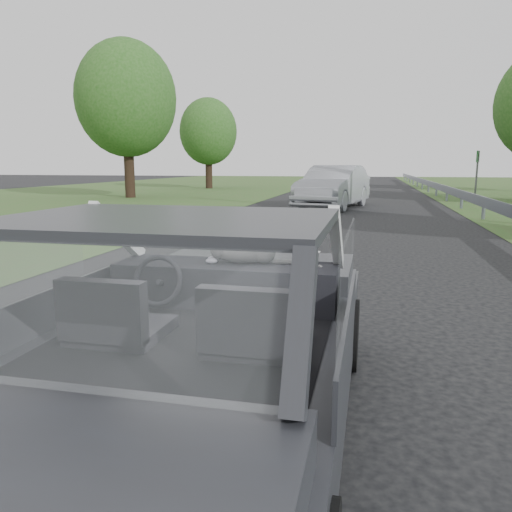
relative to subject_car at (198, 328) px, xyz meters
The scene contains 11 objects.
ground 0.72m from the subject_car, ahead, with size 140.00×140.00×0.00m, color black.
subject_car is the anchor object (origin of this frame).
dashboard 0.64m from the subject_car, 90.00° to the left, with size 1.58×0.45×0.30m, color black.
driver_seat 0.52m from the subject_car, 144.06° to the right, with size 0.50×0.72×0.42m, color black.
passenger_seat 0.52m from the subject_car, 35.94° to the right, with size 0.50×0.72×0.42m, color black.
steering_wheel 0.55m from the subject_car, 140.48° to the left, with size 0.36×0.36×0.04m, color black.
cat 0.77m from the subject_car, 79.94° to the left, with size 0.59×0.18×0.26m, color gray.
other_car 17.16m from the subject_car, 91.58° to the left, with size 2.01×5.08×1.67m, color #ADB0BA.
highway_sign 25.24m from the subject_car, 76.00° to the left, with size 0.09×0.95×2.37m, color #115D1B.
tree_5 24.12m from the subject_car, 117.92° to the left, with size 5.02×5.02×7.61m, color #205216, non-canonical shape.
tree_6 33.46m from the subject_car, 108.18° to the left, with size 4.04×4.04×6.13m, color #205216, non-canonical shape.
Camera 1 is at (0.99, -2.73, 1.70)m, focal length 35.00 mm.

